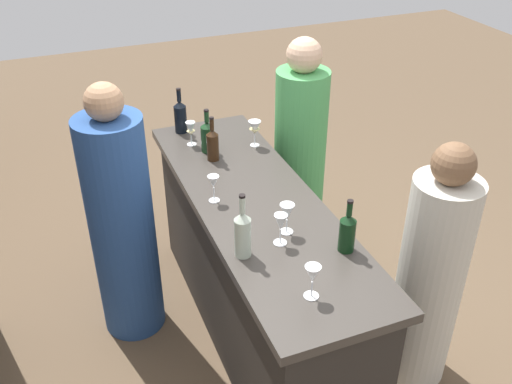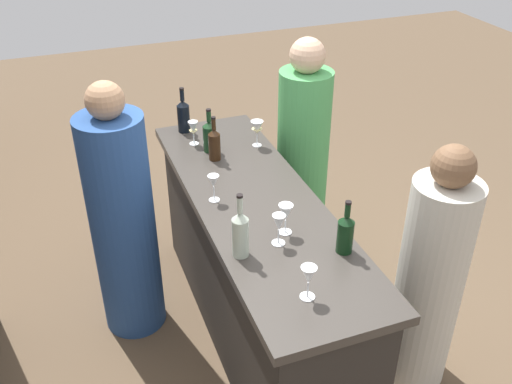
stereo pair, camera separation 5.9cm
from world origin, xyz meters
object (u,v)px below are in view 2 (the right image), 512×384
Objects in this scene: person_left_guest at (302,160)px; person_right_guest at (123,224)px; wine_glass_near_left at (257,129)px; wine_glass_far_left at (309,276)px; wine_bottle_second_right_olive_green at (210,135)px; wine_glass_near_right at (279,224)px; person_center_guest at (430,281)px; wine_glass_far_center at (193,129)px; wine_bottle_leftmost_dark_green at (345,233)px; wine_bottle_rightmost_near_black at (183,115)px; wine_glass_near_center at (286,213)px; wine_bottle_center_amber_brown at (214,143)px; wine_glass_far_right at (214,182)px; wine_bottle_second_left_clear_pale at (240,233)px.

person_right_guest reaches higher than person_left_guest.
wine_glass_near_left is 1.43m from wine_glass_far_left.
wine_bottle_second_right_olive_green reaches higher than wine_glass_near_right.
person_center_guest is (-1.21, -0.51, -0.42)m from wine_glass_near_left.
wine_glass_far_center is at bearing 29.72° from wine_bottle_second_right_olive_green.
wine_bottle_leftmost_dark_green reaches higher than wine_glass_far_center.
wine_glass_near_left is 1.08× the size of wine_glass_far_center.
wine_bottle_rightmost_near_black is 1.95× the size of wine_glass_far_center.
wine_bottle_center_amber_brown is at bearing 6.88° from wine_glass_near_center.
wine_bottle_rightmost_near_black is 1.85m from person_center_guest.
wine_glass_far_right is at bearing 57.69° from person_left_guest.
wine_glass_near_left is (1.02, -0.46, -0.01)m from wine_bottle_second_left_clear_pale.
wine_bottle_center_amber_brown is 0.71m from person_right_guest.
wine_bottle_second_right_olive_green is at bearing -8.95° from wine_bottle_second_left_clear_pale.
wine_bottle_rightmost_near_black is at bearing 13.85° from wine_bottle_second_right_olive_green.
wine_glass_near_left is 0.11× the size of person_left_guest.
wine_glass_near_center is at bearing -52.68° from person_right_guest.
wine_glass_near_right is 1.32m from person_left_guest.
wine_bottle_center_amber_brown is 1.71× the size of wine_glass_near_right.
wine_glass_near_left reaches higher than wine_glass_near_center.
wine_bottle_rightmost_near_black is at bearing -4.10° from wine_glass_far_right.
wine_bottle_rightmost_near_black is at bearing -3.53° from wine_bottle_second_left_clear_pale.
wine_glass_near_left is 1.04× the size of wine_glass_far_left.
wine_glass_near_right is at bearing 58.56° from wine_bottle_leftmost_dark_green.
wine_glass_far_right is at bearing 20.36° from wine_glass_near_right.
wine_bottle_second_right_olive_green is 1.73× the size of wine_glass_far_left.
person_left_guest is at bearing -69.14° from person_center_guest.
wine_bottle_leftmost_dark_green reaches higher than wine_glass_near_center.
wine_bottle_rightmost_near_black is 1.88× the size of wine_glass_far_left.
wine_bottle_leftmost_dark_green is 1.65× the size of wine_glass_near_left.
wine_glass_far_right is at bearing 162.49° from wine_bottle_center_amber_brown.
person_right_guest is (0.79, 0.45, -0.36)m from wine_bottle_second_left_clear_pale.
wine_bottle_center_amber_brown reaches higher than wine_glass_near_center.
wine_bottle_second_right_olive_green is 0.75m from person_left_guest.
wine_glass_near_right is 0.90m from person_center_guest.
wine_bottle_leftmost_dark_green is at bearing -53.80° from person_right_guest.
wine_glass_near_center is 0.10× the size of person_right_guest.
wine_bottle_second_right_olive_green reaches higher than wine_glass_near_left.
wine_bottle_rightmost_near_black reaches higher than wine_glass_near_right.
wine_bottle_rightmost_near_black is (1.53, 0.38, 0.01)m from wine_bottle_leftmost_dark_green.
wine_glass_near_center is 0.48m from wine_glass_far_left.
wine_bottle_second_left_clear_pale is 1.12m from wine_glass_near_left.
wine_bottle_second_left_clear_pale is at bearing 73.44° from person_left_guest.
wine_bottle_center_amber_brown is 0.17× the size of person_right_guest.
person_right_guest reaches higher than wine_glass_near_left.
wine_glass_near_right is at bearing -0.19° from person_center_guest.
person_left_guest is (0.07, -0.67, -0.34)m from wine_bottle_second_right_olive_green.
wine_glass_far_left is at bearing -179.66° from wine_bottle_center_amber_brown.
wine_bottle_leftmost_dark_green is 0.91× the size of wine_bottle_rightmost_near_black.
wine_bottle_rightmost_near_black is (1.38, -0.09, -0.01)m from wine_bottle_second_left_clear_pale.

